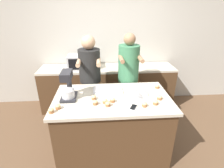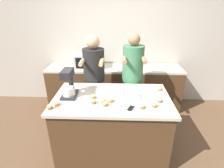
% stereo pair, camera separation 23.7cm
% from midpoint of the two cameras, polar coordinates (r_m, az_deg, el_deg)
% --- Properties ---
extents(ground_plane, '(16.00, 16.00, 0.00)m').
position_cam_midpoint_polar(ground_plane, '(2.98, 2.40, -20.55)').
color(ground_plane, brown).
extents(back_wall, '(10.00, 0.06, 2.70)m').
position_cam_midpoint_polar(back_wall, '(3.89, 2.71, 13.17)').
color(back_wall, '#B2ADA3').
rests_on(back_wall, ground_plane).
extents(island_counter, '(1.60, 0.94, 0.94)m').
position_cam_midpoint_polar(island_counter, '(2.67, 2.58, -13.31)').
color(island_counter, '#4C331E').
rests_on(island_counter, ground_plane).
extents(back_counter, '(2.80, 0.60, 0.92)m').
position_cam_midpoint_polar(back_counter, '(3.84, 2.49, -1.04)').
color(back_counter, '#4C331E').
rests_on(back_counter, ground_plane).
extents(person_left, '(0.37, 0.52, 1.69)m').
position_cam_midpoint_polar(person_left, '(3.04, -3.51, 0.63)').
color(person_left, brown).
rests_on(person_left, ground_plane).
extents(person_right, '(0.36, 0.51, 1.71)m').
position_cam_midpoint_polar(person_right, '(3.04, 8.78, 0.71)').
color(person_right, '#33384C').
rests_on(person_right, ground_plane).
extents(stand_mixer, '(0.20, 0.30, 0.39)m').
position_cam_midpoint_polar(stand_mixer, '(2.42, -11.26, -0.25)').
color(stand_mixer, '#232328').
rests_on(stand_mixer, island_counter).
extents(mixing_bowl, '(0.27, 0.27, 0.12)m').
position_cam_midpoint_polar(mixing_bowl, '(2.40, 9.98, -3.16)').
color(mixing_bowl, '#BCBCC1').
rests_on(mixing_bowl, island_counter).
extents(baking_tray, '(0.42, 0.25, 0.04)m').
position_cam_midpoint_polar(baking_tray, '(2.58, 1.60, -1.88)').
color(baking_tray, '#BCBCC1').
rests_on(baking_tray, island_counter).
extents(microwave_oven, '(0.54, 0.36, 0.27)m').
position_cam_midpoint_polar(microwave_oven, '(3.66, -5.77, 7.54)').
color(microwave_oven, '#B7B7BC').
rests_on(microwave_oven, back_counter).
extents(cell_phone, '(0.13, 0.16, 0.01)m').
position_cam_midpoint_polar(cell_phone, '(2.18, 9.28, -8.00)').
color(cell_phone, silver).
rests_on(cell_phone, island_counter).
extents(cupcake_0, '(0.07, 0.07, 0.06)m').
position_cam_midpoint_polar(cupcake_0, '(2.20, 0.95, -6.51)').
color(cupcake_0, '#9E6038').
rests_on(cupcake_0, island_counter).
extents(cupcake_1, '(0.07, 0.07, 0.06)m').
position_cam_midpoint_polar(cupcake_1, '(2.27, 0.15, -5.51)').
color(cupcake_1, '#9E6038').
rests_on(cupcake_1, island_counter).
extents(cupcake_2, '(0.07, 0.07, 0.06)m').
position_cam_midpoint_polar(cupcake_2, '(2.37, -3.30, -4.13)').
color(cupcake_2, '#9E6038').
rests_on(cupcake_2, island_counter).
extents(cupcake_3, '(0.07, 0.07, 0.06)m').
position_cam_midpoint_polar(cupcake_3, '(2.40, 18.11, -5.06)').
color(cupcake_3, '#9E6038').
rests_on(cupcake_3, island_counter).
extents(cupcake_4, '(0.07, 0.07, 0.06)m').
position_cam_midpoint_polar(cupcake_4, '(2.71, 17.82, -1.49)').
color(cupcake_4, '#9E6038').
rests_on(cupcake_4, island_counter).
extents(cupcake_5, '(0.07, 0.07, 0.06)m').
position_cam_midpoint_polar(cupcake_5, '(2.27, 16.60, -6.61)').
color(cupcake_5, '#9E6038').
rests_on(cupcake_5, island_counter).
extents(cupcake_6, '(0.07, 0.07, 0.06)m').
position_cam_midpoint_polar(cupcake_6, '(2.23, -16.82, -7.24)').
color(cupcake_6, '#9E6038').
rests_on(cupcake_6, island_counter).
extents(cupcake_7, '(0.07, 0.07, 0.06)m').
position_cam_midpoint_polar(cupcake_7, '(2.20, 12.98, -7.16)').
color(cupcake_7, '#9E6038').
rests_on(cupcake_7, island_counter).
extents(cupcake_8, '(0.07, 0.07, 0.06)m').
position_cam_midpoint_polar(cupcake_8, '(2.28, -14.73, -6.26)').
color(cupcake_8, '#9E6038').
rests_on(cupcake_8, island_counter).
extents(cupcake_9, '(0.07, 0.07, 0.06)m').
position_cam_midpoint_polar(cupcake_9, '(2.25, -3.10, -5.78)').
color(cupcake_9, '#9E6038').
rests_on(cupcake_9, island_counter).
extents(cupcake_10, '(0.07, 0.07, 0.06)m').
position_cam_midpoint_polar(cupcake_10, '(2.28, 2.69, -5.27)').
color(cupcake_10, '#9E6038').
rests_on(cupcake_10, island_counter).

